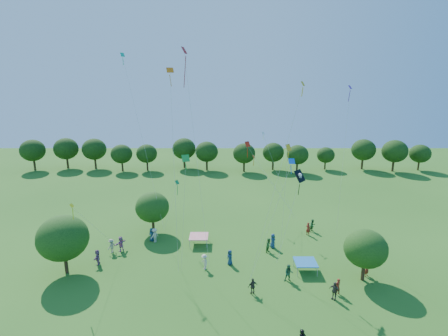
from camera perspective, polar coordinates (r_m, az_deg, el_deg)
near_tree_west at (r=38.89m, az=-24.82°, el=-10.34°), size 5.02×5.02×6.12m
near_tree_north at (r=45.45m, az=-11.63°, el=-6.29°), size 4.25×4.25×5.36m
near_tree_east at (r=37.05m, az=22.12°, el=-12.10°), size 4.10×4.10×5.24m
treeline at (r=75.13m, az=-1.31°, el=2.73°), size 88.01×8.77×6.77m
tent_red_stripe at (r=42.44m, az=-4.13°, el=-11.06°), size 2.20×2.20×1.10m
tent_blue at (r=37.89m, az=13.16°, el=-14.75°), size 2.20×2.20×1.10m
crowd_person_0 at (r=42.06m, az=7.97°, el=-11.68°), size 0.76×0.97×1.73m
crowd_person_1 at (r=35.29m, az=18.06°, el=-17.90°), size 0.71×0.63×1.60m
crowd_person_2 at (r=41.02m, az=7.34°, el=-12.39°), size 0.84×0.95×1.69m
crowd_person_3 at (r=37.52m, az=-3.22°, el=-15.04°), size 0.92×1.18×1.65m
crowd_person_4 at (r=33.88m, az=4.72°, el=-18.67°), size 1.01×0.72×1.57m
crowd_person_5 at (r=42.65m, az=-16.49°, el=-11.76°), size 1.37×1.71×1.76m
crowd_person_6 at (r=38.28m, az=0.98°, el=-14.37°), size 0.79×0.93×1.66m
crowd_person_7 at (r=46.02m, az=13.57°, el=-9.62°), size 0.72×0.74×1.68m
crowd_person_8 at (r=47.15m, az=14.26°, el=-9.08°), size 0.93×0.80×1.66m
crowd_person_9 at (r=42.58m, az=-17.90°, el=-12.01°), size 0.92×1.17×1.64m
crowd_person_10 at (r=34.52m, az=17.56°, el=-18.55°), size 1.02×1.04×1.71m
crowd_person_11 at (r=40.63m, az=-19.95°, el=-13.51°), size 0.71×1.59×1.65m
crowd_person_12 at (r=44.18m, az=-11.73°, el=-10.59°), size 0.91×0.77×1.63m
crowd_person_13 at (r=38.98m, az=22.33°, el=-14.99°), size 0.73×0.70×1.65m
crowd_person_14 at (r=36.06m, az=10.53°, el=-16.51°), size 0.90×0.53×1.75m
crowd_person_15 at (r=43.76m, az=-11.26°, el=-10.74°), size 1.11×1.22×1.75m
pirate_kite at (r=34.49m, az=12.24°, el=-1.42°), size 2.70×1.55×9.35m
red_high_kite at (r=34.12m, az=-5.82°, el=12.59°), size 2.64×4.57×20.85m
small_kite_0 at (r=32.06m, az=-8.50°, el=8.59°), size 0.79×2.47×18.90m
small_kite_1 at (r=44.79m, az=4.82°, el=2.26°), size 6.96×0.74×10.22m
small_kite_2 at (r=33.93m, az=10.28°, el=0.64°), size 0.74×0.72×11.93m
small_kite_3 at (r=41.68m, az=-7.90°, el=-3.49°), size 2.06×0.63×6.38m
small_kite_4 at (r=29.76m, az=9.65°, el=-2.95°), size 3.37×1.10×11.58m
small_kite_5 at (r=39.42m, az=19.31°, el=5.86°), size 0.86×2.32×17.29m
small_kite_6 at (r=46.70m, az=7.65°, el=2.10°), size 4.27×3.19×11.11m
small_kite_7 at (r=45.06m, az=-14.63°, el=10.75°), size 5.40×5.69×21.05m
small_kite_8 at (r=47.69m, az=6.07°, el=-0.05°), size 5.77×3.85×7.84m
small_kite_9 at (r=28.85m, az=10.07°, el=3.28°), size 3.94×1.05×17.75m
small_kite_10 at (r=35.95m, az=-22.15°, el=-7.36°), size 2.08×5.69×6.95m
small_kite_11 at (r=29.67m, az=-6.40°, el=-1.72°), size 1.29×2.02×11.85m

